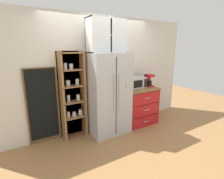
# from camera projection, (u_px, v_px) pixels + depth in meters

# --- Properties ---
(ground_plane) EXTENTS (10.71, 10.71, 0.00)m
(ground_plane) POSITION_uv_depth(u_px,v_px,m) (109.00, 131.00, 3.94)
(ground_plane) COLOR #9E7042
(wall_back_cream) EXTENTS (5.01, 0.10, 2.55)m
(wall_back_cream) POSITION_uv_depth(u_px,v_px,m) (100.00, 74.00, 3.97)
(wall_back_cream) COLOR silver
(wall_back_cream) RESTS_ON ground
(refrigerator) EXTENTS (0.86, 0.67, 1.76)m
(refrigerator) POSITION_uv_depth(u_px,v_px,m) (108.00, 94.00, 3.75)
(refrigerator) COLOR #B7BABF
(refrigerator) RESTS_ON ground
(pantry_shelf_column) EXTENTS (0.53, 0.29, 1.80)m
(pantry_shelf_column) POSITION_uv_depth(u_px,v_px,m) (72.00, 94.00, 3.59)
(pantry_shelf_column) COLOR brown
(pantry_shelf_column) RESTS_ON ground
(counter_cabinet) EXTENTS (0.86, 0.64, 0.91)m
(counter_cabinet) POSITION_uv_depth(u_px,v_px,m) (138.00, 105.00, 4.32)
(counter_cabinet) COLOR red
(counter_cabinet) RESTS_ON ground
(microwave) EXTENTS (0.44, 0.33, 0.26)m
(microwave) POSITION_uv_depth(u_px,v_px,m) (136.00, 83.00, 4.19)
(microwave) COLOR #B7BABF
(microwave) RESTS_ON counter_cabinet
(coffee_maker) EXTENTS (0.17, 0.20, 0.31)m
(coffee_maker) POSITION_uv_depth(u_px,v_px,m) (149.00, 80.00, 4.34)
(coffee_maker) COLOR red
(coffee_maker) RESTS_ON counter_cabinet
(mug_cream) EXTENTS (0.12, 0.09, 0.09)m
(mug_cream) POSITION_uv_depth(u_px,v_px,m) (129.00, 88.00, 3.96)
(mug_cream) COLOR silver
(mug_cream) RESTS_ON counter_cabinet
(bottle_amber) EXTENTS (0.07, 0.07, 0.25)m
(bottle_amber) POSITION_uv_depth(u_px,v_px,m) (137.00, 83.00, 4.25)
(bottle_amber) COLOR brown
(bottle_amber) RESTS_ON counter_cabinet
(upper_cabinet) EXTENTS (0.83, 0.32, 0.67)m
(upper_cabinet) POSITION_uv_depth(u_px,v_px,m) (107.00, 36.00, 3.50)
(upper_cabinet) COLOR silver
(upper_cabinet) RESTS_ON refrigerator
(chalkboard_menu) EXTENTS (0.60, 0.04, 1.50)m
(chalkboard_menu) POSITION_uv_depth(u_px,v_px,m) (43.00, 106.00, 3.36)
(chalkboard_menu) COLOR brown
(chalkboard_menu) RESTS_ON ground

